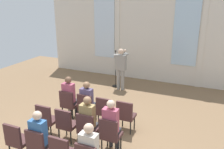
% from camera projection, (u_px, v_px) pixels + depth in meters
% --- Properties ---
extents(ground_plane, '(14.34, 14.34, 0.00)m').
position_uv_depth(ground_plane, '(79.00, 142.00, 6.25)').
color(ground_plane, '#846647').
extents(rear_partition, '(9.05, 0.14, 4.18)m').
position_uv_depth(rear_partition, '(143.00, 33.00, 10.38)').
color(rear_partition, silver).
rests_on(rear_partition, ground).
extents(speaker, '(0.50, 0.69, 1.68)m').
position_uv_depth(speaker, '(121.00, 66.00, 9.51)').
color(speaker, gray).
rests_on(speaker, ground).
extents(mic_stand, '(0.28, 0.28, 1.55)m').
position_uv_depth(mic_stand, '(116.00, 79.00, 9.98)').
color(mic_stand, black).
rests_on(mic_stand, ground).
extents(chair_r0_c0, '(0.46, 0.44, 0.94)m').
position_uv_depth(chair_r0_c0, '(69.00, 103.00, 7.29)').
color(chair_r0_c0, black).
rests_on(chair_r0_c0, ground).
extents(audience_r0_c0, '(0.36, 0.39, 1.36)m').
position_uv_depth(audience_r0_c0, '(70.00, 95.00, 7.29)').
color(audience_r0_c0, '#2D2D33').
rests_on(audience_r0_c0, ground).
extents(chair_r0_c1, '(0.46, 0.44, 0.94)m').
position_uv_depth(chair_r0_c1, '(86.00, 106.00, 7.06)').
color(chair_r0_c1, black).
rests_on(chair_r0_c1, ground).
extents(audience_r0_c1, '(0.36, 0.39, 1.29)m').
position_uv_depth(audience_r0_c1, '(88.00, 100.00, 7.07)').
color(audience_r0_c1, '#2D2D33').
rests_on(audience_r0_c1, ground).
extents(chair_r0_c2, '(0.46, 0.44, 0.94)m').
position_uv_depth(chair_r0_c2, '(105.00, 110.00, 6.82)').
color(chair_r0_c2, black).
rests_on(chair_r0_c2, ground).
extents(chair_r0_c3, '(0.46, 0.44, 0.94)m').
position_uv_depth(chair_r0_c3, '(126.00, 114.00, 6.59)').
color(chair_r0_c3, black).
rests_on(chair_r0_c3, ground).
extents(chair_r1_c0, '(0.46, 0.44, 0.94)m').
position_uv_depth(chair_r1_c0, '(47.00, 118.00, 6.37)').
color(chair_r1_c0, black).
rests_on(chair_r1_c0, ground).
extents(chair_r1_c1, '(0.46, 0.44, 0.94)m').
position_uv_depth(chair_r1_c1, '(66.00, 123.00, 6.14)').
color(chair_r1_c1, black).
rests_on(chair_r1_c1, ground).
extents(chair_r1_c2, '(0.46, 0.44, 0.94)m').
position_uv_depth(chair_r1_c2, '(87.00, 128.00, 5.90)').
color(chair_r1_c2, black).
rests_on(chair_r1_c2, ground).
extents(audience_r1_c2, '(0.36, 0.39, 1.36)m').
position_uv_depth(audience_r1_c2, '(89.00, 119.00, 5.91)').
color(audience_r1_c2, '#2D2D33').
rests_on(audience_r1_c2, ground).
extents(chair_r1_c3, '(0.46, 0.44, 0.94)m').
position_uv_depth(chair_r1_c3, '(110.00, 133.00, 5.67)').
color(chair_r1_c3, black).
rests_on(chair_r1_c3, ground).
extents(audience_r1_c3, '(0.36, 0.39, 1.37)m').
position_uv_depth(audience_r1_c3, '(111.00, 123.00, 5.67)').
color(audience_r1_c3, '#2D2D33').
rests_on(audience_r1_c3, ground).
extents(chair_r2_c0, '(0.46, 0.44, 0.94)m').
position_uv_depth(chair_r2_c0, '(17.00, 139.00, 5.45)').
color(chair_r2_c0, black).
rests_on(chair_r2_c0, ground).
extents(chair_r2_c1, '(0.46, 0.44, 0.94)m').
position_uv_depth(chair_r2_c1, '(39.00, 145.00, 5.22)').
color(chair_r2_c1, black).
rests_on(chair_r2_c1, ground).
extents(audience_r2_c1, '(0.36, 0.39, 1.34)m').
position_uv_depth(audience_r2_c1, '(40.00, 135.00, 5.23)').
color(audience_r2_c1, '#2D2D33').
rests_on(audience_r2_c1, ground).
extents(audience_r2_c3, '(0.36, 0.39, 1.32)m').
position_uv_depth(audience_r2_c3, '(90.00, 149.00, 4.76)').
color(audience_r2_c3, '#2D2D33').
rests_on(audience_r2_c3, ground).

